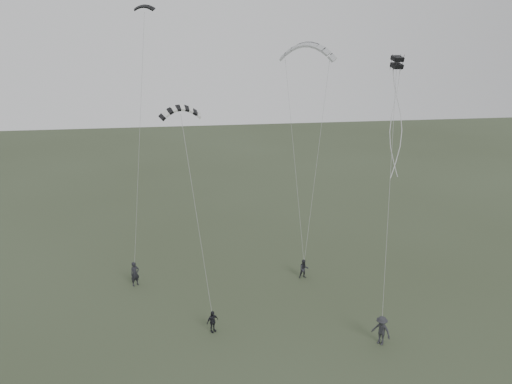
{
  "coord_description": "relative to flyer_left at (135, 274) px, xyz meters",
  "views": [
    {
      "loc": [
        -3.2,
        -27.3,
        18.61
      ],
      "look_at": [
        1.45,
        5.43,
        7.56
      ],
      "focal_mm": 35.0,
      "sensor_mm": 36.0,
      "label": 1
    }
  ],
  "objects": [
    {
      "name": "flyer_right",
      "position": [
        12.82,
        -0.65,
        -0.18
      ],
      "size": [
        0.75,
        0.59,
        1.52
      ],
      "primitive_type": "imported",
      "rotation": [
        0.0,
        0.0,
        0.02
      ],
      "color": "#26262C",
      "rests_on": "ground"
    },
    {
      "name": "kite_pale_large",
      "position": [
        14.2,
        6.07,
        16.23
      ],
      "size": [
        4.75,
        3.29,
        2.02
      ],
      "primitive_type": null,
      "rotation": [
        0.24,
        0.0,
        -0.45
      ],
      "color": "#9C9EA0",
      "rests_on": "flyer_right"
    },
    {
      "name": "kite_striped",
      "position": [
        3.98,
        -2.83,
        12.78
      ],
      "size": [
        2.73,
        1.43,
        1.21
      ],
      "primitive_type": null,
      "rotation": [
        0.32,
        0.0,
        0.19
      ],
      "color": "black",
      "rests_on": "flyer_center"
    },
    {
      "name": "kite_box",
      "position": [
        17.76,
        -3.34,
        15.46
      ],
      "size": [
        0.76,
        0.88,
        0.84
      ],
      "primitive_type": null,
      "rotation": [
        0.23,
        0.0,
        0.19
      ],
      "color": "black",
      "rests_on": "flyer_far"
    },
    {
      "name": "flyer_center",
      "position": [
        5.4,
        -6.85,
        -0.2
      ],
      "size": [
        0.92,
        0.77,
        1.47
      ],
      "primitive_type": "imported",
      "rotation": [
        0.0,
        0.0,
        0.58
      ],
      "color": "black",
      "rests_on": "ground"
    },
    {
      "name": "flyer_far",
      "position": [
        15.54,
        -9.59,
        0.01
      ],
      "size": [
        1.32,
        1.39,
        1.9
      ],
      "primitive_type": "imported",
      "rotation": [
        0.0,
        0.0,
        -0.88
      ],
      "color": "#26272B",
      "rests_on": "ground"
    },
    {
      "name": "flyer_left",
      "position": [
        0.0,
        0.0,
        0.0
      ],
      "size": [
        0.82,
        0.75,
        1.88
      ],
      "primitive_type": "imported",
      "rotation": [
        0.0,
        0.0,
        0.58
      ],
      "color": "black",
      "rests_on": "ground"
    },
    {
      "name": "kite_dark_small",
      "position": [
        1.73,
        3.66,
        18.96
      ],
      "size": [
        1.54,
        0.93,
        0.61
      ],
      "primitive_type": null,
      "rotation": [
        0.39,
        0.0,
        -0.26
      ],
      "color": "black",
      "rests_on": "flyer_left"
    },
    {
      "name": "ground",
      "position": [
        7.48,
        -7.12,
        -0.94
      ],
      "size": [
        140.0,
        140.0,
        0.0
      ],
      "primitive_type": "plane",
      "color": "#343C27",
      "rests_on": "ground"
    }
  ]
}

